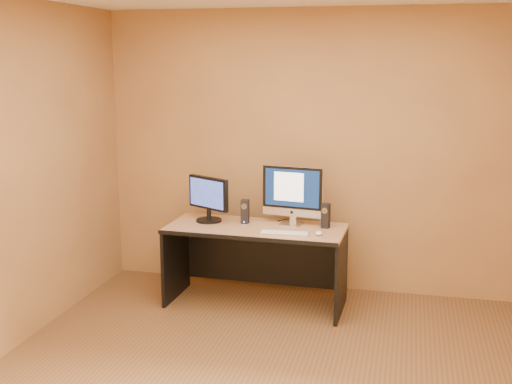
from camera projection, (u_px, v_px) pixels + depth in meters
walls at (270, 196)px, 4.01m from camera, size 4.00×4.00×2.60m
desk at (256, 266)px, 5.65m from camera, size 1.56×0.72×0.71m
imac at (292, 195)px, 5.60m from camera, size 0.57×0.27×0.53m
second_monitor at (209, 199)px, 5.72m from camera, size 0.52×0.42×0.40m
speaker_left at (245, 211)px, 5.68m from camera, size 0.07×0.07×0.21m
speaker_right at (326, 216)px, 5.52m from camera, size 0.08×0.08×0.21m
keyboard at (284, 233)px, 5.34m from camera, size 0.42×0.13×0.02m
mouse at (319, 233)px, 5.31m from camera, size 0.06×0.10×0.03m
cable_a at (295, 220)px, 5.79m from camera, size 0.03×0.21×0.01m
cable_b at (285, 220)px, 5.81m from camera, size 0.11×0.15×0.01m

